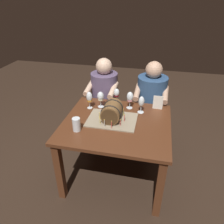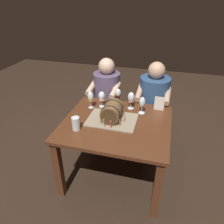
{
  "view_description": "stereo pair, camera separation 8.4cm",
  "coord_description": "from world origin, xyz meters",
  "views": [
    {
      "loc": [
        0.35,
        -1.81,
        1.94
      ],
      "look_at": [
        -0.05,
        0.02,
        0.85
      ],
      "focal_mm": 33.9,
      "sensor_mm": 36.0,
      "label": 1
    },
    {
      "loc": [
        0.43,
        -1.79,
        1.94
      ],
      "look_at": [
        -0.05,
        0.02,
        0.85
      ],
      "focal_mm": 33.9,
      "sensor_mm": 36.0,
      "label": 2
    }
  ],
  "objects": [
    {
      "name": "wine_glass_white",
      "position": [
        -0.25,
        0.29,
        0.88
      ],
      "size": [
        0.08,
        0.08,
        0.19
      ],
      "color": "white",
      "rests_on": "dining_table"
    },
    {
      "name": "barrel_cake",
      "position": [
        -0.05,
        0.02,
        0.84
      ],
      "size": [
        0.51,
        0.37,
        0.21
      ],
      "color": "gray",
      "rests_on": "dining_table"
    },
    {
      "name": "dining_table",
      "position": [
        0.0,
        0.0,
        0.63
      ],
      "size": [
        1.1,
        0.98,
        0.75
      ],
      "color": "#562D19",
      "rests_on": "ground"
    },
    {
      "name": "wine_glass_red",
      "position": [
        -0.09,
        0.43,
        0.87
      ],
      "size": [
        0.07,
        0.07,
        0.18
      ],
      "color": "white",
      "rests_on": "dining_table"
    },
    {
      "name": "beer_pint",
      "position": [
        -0.35,
        -0.23,
        0.81
      ],
      "size": [
        0.08,
        0.08,
        0.13
      ],
      "color": "white",
      "rests_on": "dining_table"
    },
    {
      "name": "person_seated_left",
      "position": [
        -0.32,
        0.73,
        0.56
      ],
      "size": [
        0.41,
        0.49,
        1.19
      ],
      "color": "#372D40",
      "rests_on": "ground"
    },
    {
      "name": "ground_plane",
      "position": [
        0.0,
        0.0,
        0.0
      ],
      "size": [
        8.0,
        8.0,
        0.0
      ],
      "primitive_type": "plane",
      "color": "#332319"
    },
    {
      "name": "menu_card",
      "position": [
        0.4,
        0.38,
        0.83
      ],
      "size": [
        0.11,
        0.02,
        0.16
      ],
      "primitive_type": "cube",
      "rotation": [
        -0.04,
        0.0,
        -0.02
      ],
      "color": "silver",
      "rests_on": "dining_table"
    },
    {
      "name": "wine_glass_empty",
      "position": [
        0.22,
        0.26,
        0.88
      ],
      "size": [
        0.07,
        0.07,
        0.2
      ],
      "color": "white",
      "rests_on": "dining_table"
    },
    {
      "name": "wine_glass_amber",
      "position": [
        -0.36,
        0.23,
        0.88
      ],
      "size": [
        0.07,
        0.07,
        0.2
      ],
      "color": "white",
      "rests_on": "dining_table"
    },
    {
      "name": "person_seated_right",
      "position": [
        0.32,
        0.73,
        0.57
      ],
      "size": [
        0.42,
        0.49,
        1.19
      ],
      "color": "#1B2D46",
      "rests_on": "ground"
    },
    {
      "name": "wine_glass_rose",
      "position": [
        0.09,
        0.33,
        0.88
      ],
      "size": [
        0.07,
        0.07,
        0.2
      ],
      "color": "white",
      "rests_on": "dining_table"
    }
  ]
}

